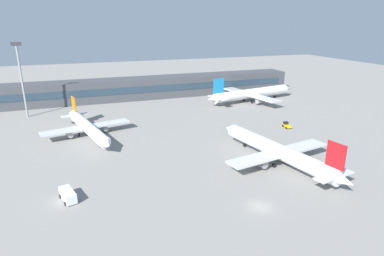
% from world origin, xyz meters
% --- Properties ---
extents(ground_plane, '(400.00, 400.00, 0.00)m').
position_xyz_m(ground_plane, '(0.00, 40.00, 0.00)').
color(ground_plane, gray).
extents(terminal_building, '(136.58, 12.13, 9.00)m').
position_xyz_m(terminal_building, '(0.00, 97.32, 4.50)').
color(terminal_building, '#3F4247').
rests_on(terminal_building, ground_plane).
extents(airplane_near, '(29.02, 41.13, 10.22)m').
position_xyz_m(airplane_near, '(14.08, 16.62, 3.12)').
color(airplane_near, silver).
rests_on(airplane_near, ground_plane).
extents(airplane_mid, '(26.33, 37.17, 9.30)m').
position_xyz_m(airplane_mid, '(-28.09, 51.55, 2.84)').
color(airplane_mid, white).
rests_on(airplane_mid, ground_plane).
extents(airplane_far, '(45.85, 32.36, 11.40)m').
position_xyz_m(airplane_far, '(40.76, 74.64, 3.48)').
color(airplane_far, silver).
rests_on(airplane_far, ground_plane).
extents(baggage_tug_yellow, '(2.25, 3.78, 1.75)m').
position_xyz_m(baggage_tug_yellow, '(33.01, 38.77, 0.80)').
color(baggage_tug_yellow, '#F2B20C').
rests_on(baggage_tug_yellow, ground_plane).
extents(service_van_white, '(3.40, 5.55, 2.08)m').
position_xyz_m(service_van_white, '(-33.65, 14.68, 1.11)').
color(service_van_white, white).
rests_on(service_van_white, ground_plane).
extents(floodlight_tower_west, '(3.20, 0.80, 26.24)m').
position_xyz_m(floodlight_tower_west, '(-47.77, 80.76, 15.15)').
color(floodlight_tower_west, gray).
rests_on(floodlight_tower_west, ground_plane).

